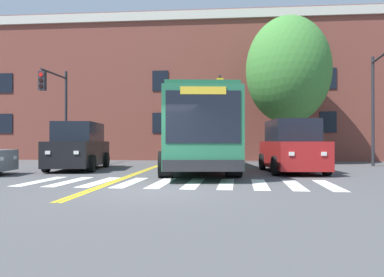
{
  "coord_description": "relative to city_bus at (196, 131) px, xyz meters",
  "views": [
    {
      "loc": [
        2.0,
        -9.9,
        1.34
      ],
      "look_at": [
        0.55,
        6.26,
        1.45
      ],
      "focal_mm": 35.0,
      "sensor_mm": 36.0,
      "label": 1
    }
  ],
  "objects": [
    {
      "name": "ground_plane",
      "position": [
        -0.65,
        -7.28,
        -1.79
      ],
      "size": [
        120.0,
        120.0,
        0.0
      ],
      "primitive_type": "plane",
      "color": "#4C4C4F"
    },
    {
      "name": "crosswalk",
      "position": [
        -0.16,
        -5.4,
        -1.78
      ],
      "size": [
        9.8,
        3.36,
        0.01
      ],
      "color": "white",
      "rests_on": "ground"
    },
    {
      "name": "lane_line_yellow_inner",
      "position": [
        -2.39,
        8.6,
        -1.78
      ],
      "size": [
        0.12,
        36.0,
        0.01
      ],
      "primitive_type": "cube",
      "color": "gold",
      "rests_on": "ground"
    },
    {
      "name": "lane_line_yellow_outer",
      "position": [
        -2.23,
        8.6,
        -1.78
      ],
      "size": [
        0.12,
        36.0,
        0.01
      ],
      "primitive_type": "cube",
      "color": "gold",
      "rests_on": "ground"
    },
    {
      "name": "city_bus",
      "position": [
        0.0,
        0.0,
        0.0
      ],
      "size": [
        3.96,
        11.59,
        3.29
      ],
      "color": "#28704C",
      "rests_on": "ground"
    },
    {
      "name": "car_black_near_lane",
      "position": [
        -5.51,
        -0.19,
        -0.74
      ],
      "size": [
        2.59,
        5.1,
        2.2
      ],
      "color": "black",
      "rests_on": "ground"
    },
    {
      "name": "car_red_far_lane",
      "position": [
        4.16,
        -0.9,
        -0.72
      ],
      "size": [
        2.49,
        4.8,
        2.24
      ],
      "color": "#AD1E1E",
      "rests_on": "ground"
    },
    {
      "name": "car_tan_behind_bus",
      "position": [
        0.02,
        9.07,
        -0.69
      ],
      "size": [
        2.3,
        5.26,
        2.31
      ],
      "color": "tan",
      "rests_on": "ground"
    },
    {
      "name": "traffic_light_near_corner",
      "position": [
        9.05,
        2.13,
        2.22
      ],
      "size": [
        0.67,
        3.74,
        5.86
      ],
      "color": "#28282D",
      "rests_on": "ground"
    },
    {
      "name": "traffic_light_far_corner",
      "position": [
        -8.21,
        3.24,
        1.91
      ],
      "size": [
        0.34,
        3.08,
        5.52
      ],
      "color": "#28282D",
      "rests_on": "ground"
    },
    {
      "name": "traffic_light_overhead",
      "position": [
        0.99,
        3.93,
        1.63
      ],
      "size": [
        0.41,
        4.59,
        4.99
      ],
      "color": "#28282D",
      "rests_on": "ground"
    },
    {
      "name": "street_tree_curbside_large",
      "position": [
        5.06,
        5.39,
        3.76
      ],
      "size": [
        6.54,
        6.52,
        8.76
      ],
      "color": "#4C3D2D",
      "rests_on": "ground"
    },
    {
      "name": "building_facade",
      "position": [
        2.5,
        11.92,
        3.41
      ],
      "size": [
        42.25,
        7.38,
        10.39
      ],
      "color": "brown",
      "rests_on": "ground"
    }
  ]
}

